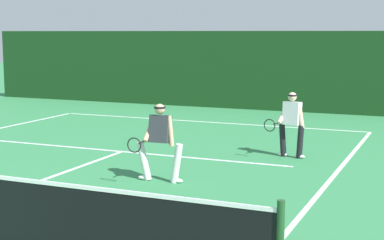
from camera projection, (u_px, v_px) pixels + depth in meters
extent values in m
cube|color=white|center=(204.00, 122.00, 19.78)|extent=(10.52, 0.10, 0.01)
cube|color=white|center=(122.00, 151.00, 14.87)|extent=(8.57, 0.10, 0.01)
cube|color=white|center=(40.00, 181.00, 11.92)|extent=(0.10, 6.40, 0.01)
cylinder|color=silver|center=(177.00, 163.00, 11.73)|extent=(0.26, 0.15, 0.79)
cylinder|color=silver|center=(144.00, 161.00, 11.97)|extent=(0.32, 0.15, 0.78)
ellipsoid|color=white|center=(177.00, 181.00, 11.78)|extent=(0.27, 0.12, 0.09)
ellipsoid|color=white|center=(144.00, 178.00, 12.02)|extent=(0.27, 0.12, 0.09)
cube|color=#2D3338|center=(160.00, 129.00, 11.76)|extent=(0.42, 0.33, 0.57)
cylinder|color=tan|center=(170.00, 131.00, 11.69)|extent=(0.15, 0.10, 0.60)
cylinder|color=tan|center=(150.00, 130.00, 11.84)|extent=(0.12, 0.51, 0.45)
sphere|color=tan|center=(160.00, 109.00, 11.70)|extent=(0.21, 0.21, 0.21)
cylinder|color=black|center=(160.00, 107.00, 11.70)|extent=(0.23, 0.23, 0.04)
cylinder|color=black|center=(142.00, 142.00, 11.65)|extent=(0.04, 0.26, 0.03)
torus|color=black|center=(134.00, 145.00, 11.34)|extent=(0.29, 0.04, 0.29)
cylinder|color=black|center=(300.00, 142.00, 14.03)|extent=(0.20, 0.17, 0.78)
cylinder|color=black|center=(283.00, 140.00, 14.28)|extent=(0.22, 0.18, 0.78)
ellipsoid|color=white|center=(300.00, 156.00, 14.08)|extent=(0.28, 0.16, 0.09)
ellipsoid|color=white|center=(282.00, 154.00, 14.33)|extent=(0.28, 0.16, 0.09)
cube|color=silver|center=(292.00, 113.00, 14.06)|extent=(0.44, 0.32, 0.55)
cylinder|color=beige|center=(301.00, 115.00, 13.94)|extent=(0.21, 0.13, 0.60)
cylinder|color=beige|center=(283.00, 114.00, 14.19)|extent=(0.19, 0.51, 0.46)
sphere|color=beige|center=(292.00, 97.00, 14.01)|extent=(0.21, 0.21, 0.21)
cylinder|color=black|center=(292.00, 95.00, 14.00)|extent=(0.26, 0.26, 0.04)
cylinder|color=black|center=(276.00, 123.00, 14.05)|extent=(0.08, 0.26, 0.03)
torus|color=black|center=(270.00, 125.00, 13.77)|extent=(0.29, 0.08, 0.29)
sphere|color=#D1E033|center=(146.00, 213.00, 9.71)|extent=(0.07, 0.07, 0.07)
cube|color=#153A17|center=(241.00, 70.00, 22.94)|extent=(22.59, 0.12, 2.96)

